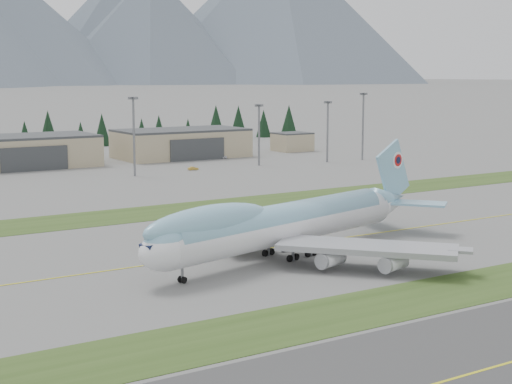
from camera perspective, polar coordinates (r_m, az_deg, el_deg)
ground at (r=150.12m, az=5.02°, el=-3.54°), size 7000.00×7000.00×0.00m
grass_strip_near at (r=122.87m, az=15.84°, el=-6.57°), size 400.00×14.00×0.08m
grass_strip_far at (r=187.29m, az=-3.31°, el=-1.09°), size 400.00×18.00×0.08m
taxiway_line_main at (r=150.12m, az=5.02°, el=-3.54°), size 400.00×0.40×0.02m
boeing_747_freighter at (r=134.72m, az=2.01°, el=-2.25°), size 70.54×58.94×18.54m
hangar_center at (r=278.01m, az=-16.58°, el=2.85°), size 48.00×26.60×10.80m
hangar_right at (r=299.58m, az=-5.46°, el=3.56°), size 48.00×26.60×10.80m
control_shed at (r=323.59m, az=2.65°, el=3.68°), size 14.00×12.00×7.60m
floodlight_masts at (r=270.42m, az=1.47°, el=5.33°), size 93.14×8.43×24.63m
service_vehicle_b at (r=259.41m, az=-4.59°, el=1.60°), size 3.61×1.44×1.17m
service_vehicle_c at (r=294.82m, az=-2.31°, el=2.46°), size 3.38×4.72×1.27m
conifer_belt at (r=345.31m, az=-14.85°, el=4.28°), size 276.60×15.41×16.99m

